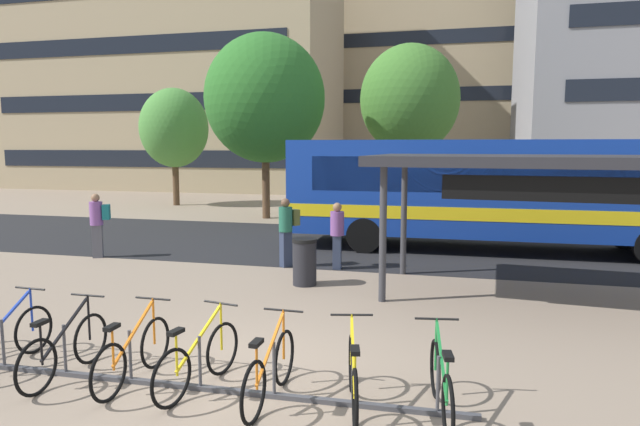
{
  "coord_description": "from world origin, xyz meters",
  "views": [
    {
      "loc": [
        2.67,
        -6.47,
        3.04
      ],
      "look_at": [
        0.07,
        4.14,
        1.68
      ],
      "focal_mm": 30.37,
      "sensor_mm": 36.0,
      "label": 1
    }
  ],
  "objects": [
    {
      "name": "building_left_wing",
      "position": [
        -17.64,
        30.57,
        9.13
      ],
      "size": [
        23.73,
        10.22,
        18.25
      ],
      "color": "tan",
      "rests_on": "ground"
    },
    {
      "name": "trash_bin",
      "position": [
        -0.42,
        4.72,
        0.52
      ],
      "size": [
        0.55,
        0.55,
        1.03
      ],
      "color": "#232328",
      "rests_on": "ground"
    },
    {
      "name": "street_tree_0",
      "position": [
        0.71,
        18.24,
        5.07
      ],
      "size": [
        4.4,
        4.4,
        7.5
      ],
      "color": "brown",
      "rests_on": "ground"
    },
    {
      "name": "street_tree_1",
      "position": [
        -11.09,
        18.61,
        3.92
      ],
      "size": [
        3.43,
        3.43,
        5.92
      ],
      "color": "brown",
      "rests_on": "ground"
    },
    {
      "name": "bus_lane_asphalt",
      "position": [
        0.0,
        9.81,
        0.0
      ],
      "size": [
        80.0,
        7.2,
        0.01
      ],
      "primitive_type": "cube",
      "color": "#232326",
      "rests_on": "ground"
    },
    {
      "name": "bike_rack",
      "position": [
        -1.76,
        -0.6,
        0.09
      ],
      "size": [
        9.65,
        0.25,
        0.7
      ],
      "rotation": [
        0.0,
        0.0,
        0.02
      ],
      "color": "#47474C",
      "rests_on": "ground"
    },
    {
      "name": "city_bus",
      "position": [
        4.04,
        9.81,
        1.78
      ],
      "size": [
        12.06,
        2.73,
        3.2
      ],
      "rotation": [
        0.0,
        0.0,
        0.01
      ],
      "color": "#14389E",
      "rests_on": "ground"
    },
    {
      "name": "parked_bicycle_orange_5",
      "position": [
        -1.23,
        -0.59,
        0.38
      ],
      "size": [
        0.52,
        1.72,
        0.99
      ],
      "rotation": [
        0.0,
        0.0,
        1.56
      ],
      "color": "black",
      "rests_on": "ground"
    },
    {
      "name": "parked_bicycle_orange_7",
      "position": [
        0.64,
        -0.66,
        0.38
      ],
      "size": [
        0.52,
        1.72,
        0.99
      ],
      "rotation": [
        0.0,
        0.0,
        1.54
      ],
      "color": "black",
      "rests_on": "ground"
    },
    {
      "name": "parked_bicycle_green_9",
      "position": [
        2.62,
        -0.54,
        0.38
      ],
      "size": [
        0.52,
        1.71,
        0.99
      ],
      "rotation": [
        0.0,
        0.0,
        1.73
      ],
      "color": "black",
      "rests_on": "ground"
    },
    {
      "name": "parked_bicycle_yellow_8",
      "position": [
        1.63,
        -0.63,
        0.38
      ],
      "size": [
        0.58,
        1.69,
        0.99
      ],
      "rotation": [
        0.0,
        0.0,
        1.79
      ],
      "color": "black",
      "rests_on": "ground"
    },
    {
      "name": "commuter_teal_pack_0",
      "position": [
        -6.65,
        6.21,
        1.01
      ],
      "size": [
        0.6,
        0.5,
        1.75
      ],
      "rotation": [
        0.0,
        0.0,
        3.59
      ],
      "color": "#565660",
      "rests_on": "ground"
    },
    {
      "name": "parked_bicycle_black_4",
      "position": [
        -2.19,
        -0.66,
        0.38
      ],
      "size": [
        0.52,
        1.72,
        0.99
      ],
      "rotation": [
        0.0,
        0.0,
        1.57
      ],
      "color": "black",
      "rests_on": "ground"
    },
    {
      "name": "transit_shelter",
      "position": [
        4.57,
        4.78,
        2.67
      ],
      "size": [
        7.22,
        3.75,
        2.85
      ],
      "rotation": [
        0.0,
        0.0,
        -0.08
      ],
      "color": "#38383D",
      "rests_on": "ground"
    },
    {
      "name": "parked_bicycle_blue_3",
      "position": [
        -3.26,
        -0.54,
        0.38
      ],
      "size": [
        0.52,
        1.72,
        0.99
      ],
      "rotation": [
        0.0,
        0.0,
        1.52
      ],
      "color": "black",
      "rests_on": "ground"
    },
    {
      "name": "building_centre_block",
      "position": [
        -1.16,
        44.86,
        8.87
      ],
      "size": [
        18.82,
        13.08,
        17.75
      ],
      "color": "tan",
      "rests_on": "ground"
    },
    {
      "name": "street_tree_2",
      "position": [
        -4.91,
        14.94,
        4.95
      ],
      "size": [
        4.94,
        4.94,
        7.59
      ],
      "color": "brown",
      "rests_on": "ground"
    },
    {
      "name": "parked_bicycle_yellow_6",
      "position": [
        -0.34,
        -0.56,
        0.38
      ],
      "size": [
        0.54,
        1.7,
        0.99
      ],
      "rotation": [
        0.0,
        0.0,
        1.38
      ],
      "color": "black",
      "rests_on": "ground"
    },
    {
      "name": "commuter_olive_pack_2",
      "position": [
        -0.06,
        6.44,
        0.95
      ],
      "size": [
        0.38,
        0.55,
        1.65
      ],
      "rotation": [
        0.0,
        0.0,
        4.83
      ],
      "color": "#2D3851",
      "rests_on": "ground"
    },
    {
      "name": "commuter_olive_pack_1",
      "position": [
        -1.33,
        6.36,
        1.0
      ],
      "size": [
        0.57,
        0.6,
        1.74
      ],
      "rotation": [
        0.0,
        0.0,
        4.04
      ],
      "color": "#2D3851",
      "rests_on": "ground"
    },
    {
      "name": "ground",
      "position": [
        0.0,
        0.0,
        0.0
      ],
      "size": [
        200.0,
        200.0,
        0.0
      ],
      "primitive_type": "plane",
      "color": "gray"
    }
  ]
}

